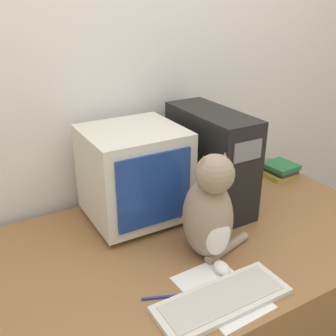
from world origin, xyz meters
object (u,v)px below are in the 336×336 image
crt_monitor (134,174)px  cat (210,213)px  pen (166,297)px  book_stack (279,170)px  computer_tower (210,159)px  keyboard (222,300)px

crt_monitor → cat: 0.40m
cat → pen: 0.33m
cat → book_stack: (0.73, 0.38, -0.15)m
crt_monitor → cat: cat is taller
crt_monitor → computer_tower: (0.35, -0.05, 0.01)m
crt_monitor → book_stack: size_ratio=2.40×
computer_tower → cat: size_ratio=1.14×
keyboard → book_stack: (0.84, 0.61, 0.02)m
crt_monitor → pen: crt_monitor is taller
book_stack → keyboard: bearing=-144.0°
crt_monitor → book_stack: (0.85, 0.01, -0.17)m
computer_tower → keyboard: computer_tower is taller
cat → book_stack: bearing=35.7°
computer_tower → pen: computer_tower is taller
keyboard → cat: bearing=65.3°
computer_tower → cat: (-0.23, -0.32, -0.04)m
computer_tower → crt_monitor: bearing=171.1°
book_stack → computer_tower: bearing=-173.2°
crt_monitor → pen: (-0.13, -0.50, -0.20)m
crt_monitor → pen: 0.55m
computer_tower → pen: bearing=-137.1°
crt_monitor → book_stack: bearing=0.4°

